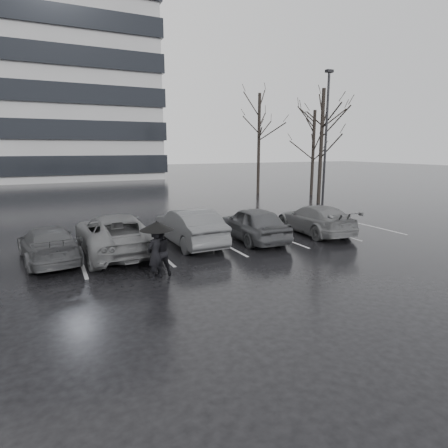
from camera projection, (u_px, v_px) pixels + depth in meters
The scene contains 14 objects.
ground at pixel (233, 259), 13.48m from camera, with size 160.00×160.00×0.00m, color black.
car_main at pixel (253, 224), 16.13m from camera, with size 1.74×4.31×1.47m, color black.
car_west_a at pixel (189, 227), 15.43m from camera, with size 1.59×4.55×1.50m, color #303032.
car_west_b at pixel (115, 234), 14.13m from camera, with size 2.48×5.38×1.49m, color #464649.
car_west_c at pixel (48, 244), 13.12m from camera, with size 1.73×4.26×1.24m, color black.
car_east at pixel (315, 219), 17.49m from camera, with size 1.87×4.60×1.34m, color #464649.
pedestrian_left at pixel (155, 254), 11.29m from camera, with size 0.57×0.37×1.57m, color black.
pedestrian_right at pixel (159, 252), 11.61m from camera, with size 0.75×0.58×1.54m, color black.
umbrella at pixel (157, 226), 11.33m from camera, with size 1.05×1.05×1.77m.
lamp_post at pixel (325, 148), 23.60m from camera, with size 0.47×0.47×8.60m.
stall_stripes at pixel (189, 245), 15.36m from camera, with size 19.72×5.00×0.00m.
tree_east at pixel (321, 147), 26.58m from camera, with size 0.26×0.26×8.00m, color black.
tree_ne at pixel (313, 153), 31.27m from camera, with size 0.26×0.26×7.00m, color black.
tree_north at pixel (259, 144), 32.31m from camera, with size 0.26×0.26×8.50m, color black.
Camera 1 is at (-5.85, -11.57, 3.92)m, focal length 30.00 mm.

